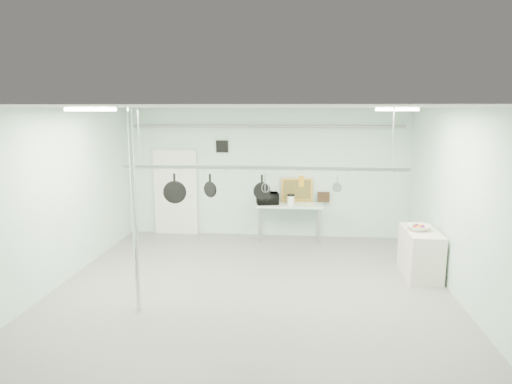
# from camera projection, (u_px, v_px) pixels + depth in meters

# --- Properties ---
(floor) EXTENTS (8.00, 8.00, 0.00)m
(floor) POSITION_uv_depth(u_px,v_px,m) (249.00, 299.00, 7.72)
(floor) COLOR gray
(floor) RESTS_ON ground
(ceiling) EXTENTS (7.00, 8.00, 0.02)m
(ceiling) POSITION_uv_depth(u_px,v_px,m) (248.00, 107.00, 7.15)
(ceiling) COLOR silver
(ceiling) RESTS_ON back_wall
(back_wall) EXTENTS (7.00, 0.02, 3.20)m
(back_wall) POSITION_uv_depth(u_px,v_px,m) (266.00, 173.00, 11.34)
(back_wall) COLOR silver
(back_wall) RESTS_ON floor
(right_wall) EXTENTS (0.02, 8.00, 3.20)m
(right_wall) POSITION_uv_depth(u_px,v_px,m) (471.00, 211.00, 7.11)
(right_wall) COLOR silver
(right_wall) RESTS_ON floor
(door) EXTENTS (1.10, 0.10, 2.20)m
(door) POSITION_uv_depth(u_px,v_px,m) (176.00, 193.00, 11.60)
(door) COLOR silver
(door) RESTS_ON floor
(wall_vent) EXTENTS (0.30, 0.04, 0.30)m
(wall_vent) POSITION_uv_depth(u_px,v_px,m) (222.00, 146.00, 11.31)
(wall_vent) COLOR black
(wall_vent) RESTS_ON back_wall
(conduit_pipe) EXTENTS (6.60, 0.07, 0.07)m
(conduit_pipe) POSITION_uv_depth(u_px,v_px,m) (266.00, 126.00, 11.05)
(conduit_pipe) COLOR gray
(conduit_pipe) RESTS_ON back_wall
(chrome_pole) EXTENTS (0.08, 0.08, 3.20)m
(chrome_pole) POSITION_uv_depth(u_px,v_px,m) (134.00, 212.00, 7.00)
(chrome_pole) COLOR silver
(chrome_pole) RESTS_ON floor
(prep_table) EXTENTS (1.60, 0.70, 0.91)m
(prep_table) POSITION_uv_depth(u_px,v_px,m) (290.00, 207.00, 11.04)
(prep_table) COLOR silver
(prep_table) RESTS_ON floor
(side_cabinet) EXTENTS (0.60, 1.20, 0.90)m
(side_cabinet) POSITION_uv_depth(u_px,v_px,m) (420.00, 253.00, 8.72)
(side_cabinet) COLOR beige
(side_cabinet) RESTS_ON floor
(pot_rack) EXTENTS (4.80, 0.06, 1.00)m
(pot_rack) POSITION_uv_depth(u_px,v_px,m) (262.00, 166.00, 7.60)
(pot_rack) COLOR #B7B7BC
(pot_rack) RESTS_ON ceiling
(light_panel_left) EXTENTS (0.65, 0.30, 0.05)m
(light_panel_left) POSITION_uv_depth(u_px,v_px,m) (91.00, 109.00, 6.57)
(light_panel_left) COLOR white
(light_panel_left) RESTS_ON ceiling
(light_panel_right) EXTENTS (0.65, 0.30, 0.05)m
(light_panel_right) POSITION_uv_depth(u_px,v_px,m) (397.00, 109.00, 7.52)
(light_panel_right) COLOR white
(light_panel_right) RESTS_ON ceiling
(microwave) EXTENTS (0.58, 0.45, 0.28)m
(microwave) POSITION_uv_depth(u_px,v_px,m) (268.00, 198.00, 10.96)
(microwave) COLOR black
(microwave) RESTS_ON prep_table
(coffee_canister) EXTENTS (0.22, 0.22, 0.22)m
(coffee_canister) POSITION_uv_depth(u_px,v_px,m) (291.00, 200.00, 10.90)
(coffee_canister) COLOR white
(coffee_canister) RESTS_ON prep_table
(painting_large) EXTENTS (0.79, 0.18, 0.58)m
(painting_large) POSITION_uv_depth(u_px,v_px,m) (297.00, 190.00, 11.25)
(painting_large) COLOR #C48B34
(painting_large) RESTS_ON prep_table
(painting_small) EXTENTS (0.30, 0.10, 0.25)m
(painting_small) POSITION_uv_depth(u_px,v_px,m) (323.00, 197.00, 11.22)
(painting_small) COLOR black
(painting_small) RESTS_ON prep_table
(fruit_bowl) EXTENTS (0.50, 0.50, 0.10)m
(fruit_bowl) POSITION_uv_depth(u_px,v_px,m) (418.00, 228.00, 8.63)
(fruit_bowl) COLOR silver
(fruit_bowl) RESTS_ON side_cabinet
(skillet_left) EXTENTS (0.40, 0.11, 0.53)m
(skillet_left) POSITION_uv_depth(u_px,v_px,m) (175.00, 189.00, 7.81)
(skillet_left) COLOR black
(skillet_left) RESTS_ON pot_rack
(skillet_mid) EXTENTS (0.27, 0.19, 0.38)m
(skillet_mid) POSITION_uv_depth(u_px,v_px,m) (210.00, 185.00, 7.74)
(skillet_mid) COLOR black
(skillet_mid) RESTS_ON pot_rack
(skillet_right) EXTENTS (0.30, 0.17, 0.40)m
(skillet_right) POSITION_uv_depth(u_px,v_px,m) (262.00, 186.00, 7.66)
(skillet_right) COLOR black
(skillet_right) RESTS_ON pot_rack
(whisk) EXTENTS (0.16, 0.16, 0.28)m
(whisk) POSITION_uv_depth(u_px,v_px,m) (265.00, 183.00, 7.64)
(whisk) COLOR #AFAEB3
(whisk) RESTS_ON pot_rack
(grater) EXTENTS (0.09, 0.04, 0.21)m
(grater) POSITION_uv_depth(u_px,v_px,m) (301.00, 181.00, 7.58)
(grater) COLOR yellow
(grater) RESTS_ON pot_rack
(saucepan) EXTENTS (0.15, 0.08, 0.26)m
(saucepan) POSITION_uv_depth(u_px,v_px,m) (337.00, 183.00, 7.53)
(saucepan) COLOR #B2B2B7
(saucepan) RESTS_ON pot_rack
(fruit_cluster) EXTENTS (0.24, 0.24, 0.09)m
(fruit_cluster) POSITION_uv_depth(u_px,v_px,m) (418.00, 226.00, 8.63)
(fruit_cluster) COLOR #A60F23
(fruit_cluster) RESTS_ON fruit_bowl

